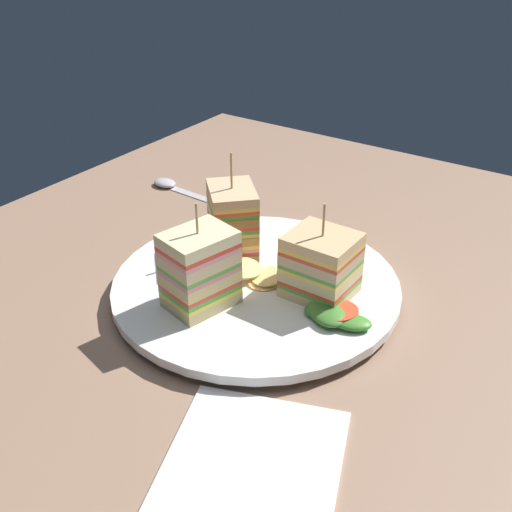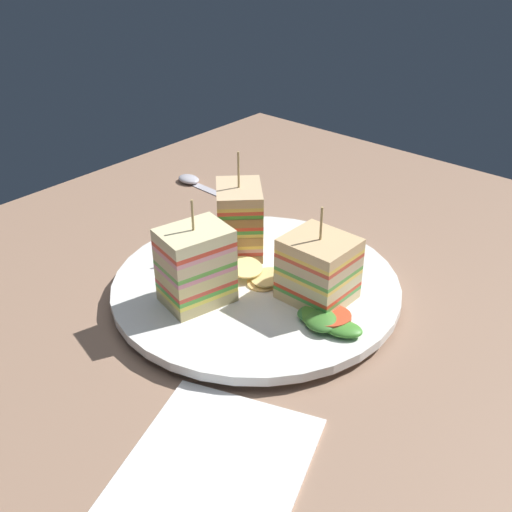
% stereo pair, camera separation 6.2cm
% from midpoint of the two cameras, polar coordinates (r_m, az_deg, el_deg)
% --- Properties ---
extents(ground_plane, '(0.95, 0.81, 0.02)m').
position_cam_midpoint_polar(ground_plane, '(0.65, -2.73, -4.37)').
color(ground_plane, '#947059').
extents(plate, '(0.30, 0.30, 0.02)m').
position_cam_midpoint_polar(plate, '(0.64, -2.78, -2.93)').
color(plate, white).
rests_on(plate, ground_plane).
extents(sandwich_wedge_0, '(0.07, 0.06, 0.11)m').
position_cam_midpoint_polar(sandwich_wedge_0, '(0.59, -8.24, -1.35)').
color(sandwich_wedge_0, '#D2BE7D').
rests_on(sandwich_wedge_0, plate).
extents(sandwich_wedge_1, '(0.06, 0.07, 0.10)m').
position_cam_midpoint_polar(sandwich_wedge_1, '(0.60, 3.07, -0.93)').
color(sandwich_wedge_1, beige).
rests_on(sandwich_wedge_1, plate).
extents(sandwich_wedge_2, '(0.08, 0.08, 0.12)m').
position_cam_midpoint_polar(sandwich_wedge_2, '(0.67, -4.84, 3.21)').
color(sandwich_wedge_2, beige).
rests_on(sandwich_wedge_2, plate).
extents(chip_pile, '(0.05, 0.08, 0.02)m').
position_cam_midpoint_polar(chip_pile, '(0.64, -2.63, -1.79)').
color(chip_pile, '#E8BC6F').
rests_on(chip_pile, plate).
extents(salad_garnish, '(0.05, 0.07, 0.01)m').
position_cam_midpoint_polar(salad_garnish, '(0.58, 3.97, -5.53)').
color(salad_garnish, '#488A2F').
rests_on(salad_garnish, plate).
extents(spoon, '(0.03, 0.15, 0.01)m').
position_cam_midpoint_polar(spoon, '(0.89, -9.46, 6.27)').
color(spoon, silver).
rests_on(spoon, ground_plane).
extents(napkin, '(0.18, 0.17, 0.01)m').
position_cam_midpoint_polar(napkin, '(0.48, -4.35, -18.92)').
color(napkin, white).
rests_on(napkin, ground_plane).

